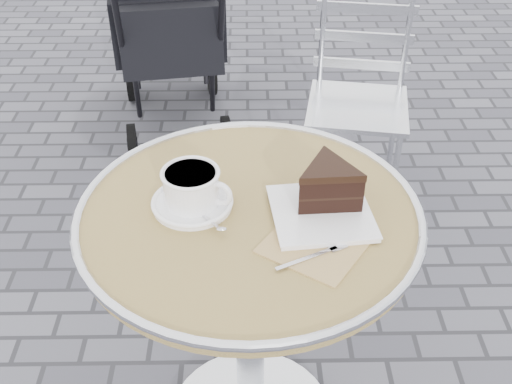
{
  "coord_description": "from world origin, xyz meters",
  "views": [
    {
      "loc": [
        -0.0,
        -1.03,
        1.55
      ],
      "look_at": [
        0.01,
        0.0,
        0.78
      ],
      "focal_mm": 45.0,
      "sensor_mm": 36.0,
      "label": 1
    }
  ],
  "objects_px": {
    "cake_plate_set": "(327,192)",
    "bistro_chair": "(360,76)",
    "cappuccino_set": "(192,191)",
    "cafe_table": "(250,270)",
    "baby_stroller": "(168,29)"
  },
  "relations": [
    {
      "from": "cafe_table",
      "to": "cappuccino_set",
      "type": "height_order",
      "value": "cappuccino_set"
    },
    {
      "from": "cafe_table",
      "to": "baby_stroller",
      "type": "xyz_separation_m",
      "value": [
        -0.35,
        1.67,
        -0.12
      ]
    },
    {
      "from": "cafe_table",
      "to": "cappuccino_set",
      "type": "bearing_deg",
      "value": 169.61
    },
    {
      "from": "cappuccino_set",
      "to": "bistro_chair",
      "type": "xyz_separation_m",
      "value": [
        0.53,
        1.07,
        -0.28
      ]
    },
    {
      "from": "cappuccino_set",
      "to": "bistro_chair",
      "type": "distance_m",
      "value": 1.23
    },
    {
      "from": "cake_plate_set",
      "to": "bistro_chair",
      "type": "bearing_deg",
      "value": 70.48
    },
    {
      "from": "cake_plate_set",
      "to": "bistro_chair",
      "type": "xyz_separation_m",
      "value": [
        0.26,
        1.09,
        -0.29
      ]
    },
    {
      "from": "bistro_chair",
      "to": "baby_stroller",
      "type": "xyz_separation_m",
      "value": [
        -0.76,
        0.57,
        -0.05
      ]
    },
    {
      "from": "cake_plate_set",
      "to": "bistro_chair",
      "type": "distance_m",
      "value": 1.16
    },
    {
      "from": "cappuccino_set",
      "to": "cafe_table",
      "type": "bearing_deg",
      "value": 10.5
    },
    {
      "from": "bistro_chair",
      "to": "cafe_table",
      "type": "bearing_deg",
      "value": -100.9
    },
    {
      "from": "cake_plate_set",
      "to": "cafe_table",
      "type": "bearing_deg",
      "value": 174.0
    },
    {
      "from": "baby_stroller",
      "to": "cappuccino_set",
      "type": "bearing_deg",
      "value": -90.77
    },
    {
      "from": "cafe_table",
      "to": "baby_stroller",
      "type": "height_order",
      "value": "baby_stroller"
    },
    {
      "from": "cafe_table",
      "to": "bistro_chair",
      "type": "distance_m",
      "value": 1.17
    }
  ]
}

